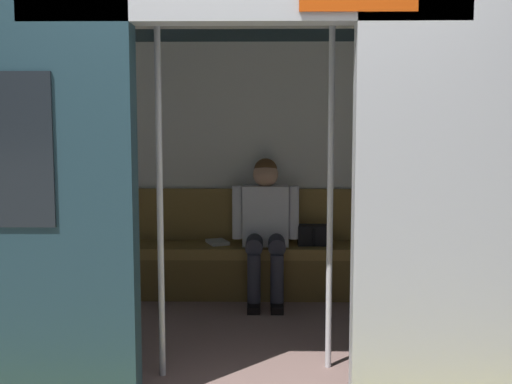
% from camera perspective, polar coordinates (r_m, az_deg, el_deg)
% --- Properties ---
extents(train_car, '(6.40, 2.57, 2.26)m').
position_cam_1_polar(train_car, '(4.32, -1.71, 6.60)').
color(train_car, '#ADAFB5').
rests_on(train_car, ground_plane).
extents(bench_seat, '(3.21, 0.44, 0.44)m').
position_cam_1_polar(bench_seat, '(5.36, -0.31, -5.88)').
color(bench_seat, olive).
rests_on(bench_seat, ground_plane).
extents(person_seated, '(0.55, 0.67, 1.17)m').
position_cam_1_polar(person_seated, '(5.25, 0.86, -2.54)').
color(person_seated, silver).
rests_on(person_seated, ground_plane).
extents(handbag, '(0.26, 0.15, 0.17)m').
position_cam_1_polar(handbag, '(5.37, 5.14, -3.85)').
color(handbag, black).
rests_on(handbag, bench_seat).
extents(book, '(0.22, 0.26, 0.03)m').
position_cam_1_polar(book, '(5.43, -3.46, -4.49)').
color(book, silver).
rests_on(book, bench_seat).
extents(grab_pole_door, '(0.04, 0.04, 2.12)m').
position_cam_1_polar(grab_pole_door, '(3.63, -8.59, -0.19)').
color(grab_pole_door, silver).
rests_on(grab_pole_door, ground_plane).
extents(grab_pole_far, '(0.04, 0.04, 2.12)m').
position_cam_1_polar(grab_pole_far, '(3.74, 6.65, 0.03)').
color(grab_pole_far, silver).
rests_on(grab_pole_far, ground_plane).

